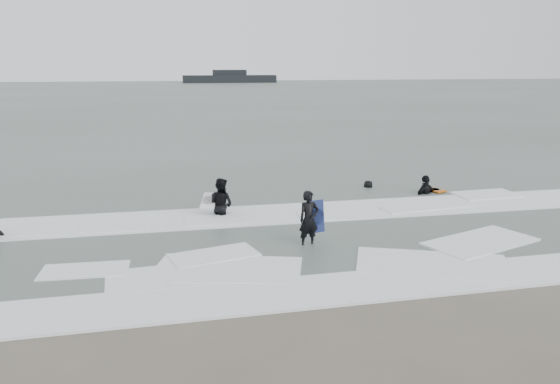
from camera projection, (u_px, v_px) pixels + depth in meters
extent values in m
plane|color=brown|center=(322.00, 281.00, 13.40)|extent=(320.00, 320.00, 0.00)
plane|color=#47544C|center=(187.00, 96.00, 89.59)|extent=(320.00, 320.00, 0.00)
imported|color=black|center=(309.00, 247.00, 15.93)|extent=(0.68, 0.51, 1.69)
imported|color=black|center=(221.00, 216.00, 19.11)|extent=(1.18, 1.15, 1.92)
imported|color=black|center=(425.00, 195.00, 22.26)|extent=(1.24, 0.88, 1.96)
imported|color=black|center=(368.00, 188.00, 23.37)|extent=(0.85, 0.85, 1.49)
cube|color=white|center=(329.00, 289.00, 12.82)|extent=(30.03, 2.32, 0.07)
cube|color=white|center=(274.00, 215.00, 19.10)|extent=(30.00, 2.60, 0.09)
cube|color=black|center=(230.00, 79.00, 151.52)|extent=(25.73, 4.59, 2.02)
cube|color=black|center=(230.00, 73.00, 151.12)|extent=(9.19, 2.76, 1.47)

